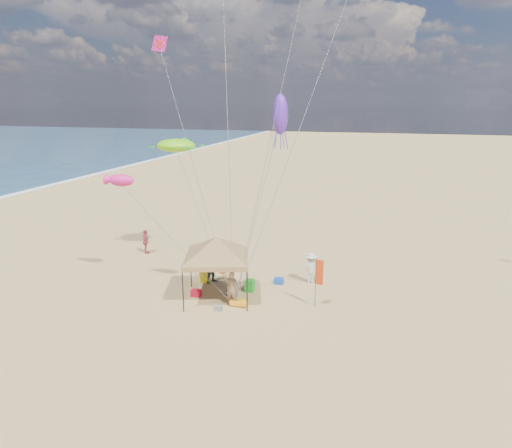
# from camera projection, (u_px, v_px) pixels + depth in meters

# --- Properties ---
(ground) EXTENTS (280.00, 280.00, 0.00)m
(ground) POSITION_uv_depth(u_px,v_px,m) (240.00, 312.00, 24.04)
(ground) COLOR tan
(ground) RESTS_ON ground
(canopy_tent) EXTENTS (6.42, 6.42, 4.14)m
(canopy_tent) POSITION_uv_depth(u_px,v_px,m) (216.00, 239.00, 24.83)
(canopy_tent) COLOR black
(canopy_tent) RESTS_ON ground
(feather_flag) EXTENTS (0.42, 0.08, 2.74)m
(feather_flag) POSITION_uv_depth(u_px,v_px,m) (319.00, 275.00, 24.12)
(feather_flag) COLOR black
(feather_flag) RESTS_ON ground
(cooler_red) EXTENTS (0.54, 0.38, 0.38)m
(cooler_red) POSITION_uv_depth(u_px,v_px,m) (196.00, 293.00, 25.95)
(cooler_red) COLOR red
(cooler_red) RESTS_ON ground
(cooler_blue) EXTENTS (0.54, 0.38, 0.38)m
(cooler_blue) POSITION_uv_depth(u_px,v_px,m) (279.00, 281.00, 27.68)
(cooler_blue) COLOR #1649B4
(cooler_blue) RESTS_ON ground
(bag_navy) EXTENTS (0.69, 0.54, 0.36)m
(bag_navy) POSITION_uv_depth(u_px,v_px,m) (231.00, 293.00, 26.03)
(bag_navy) COLOR #0E183D
(bag_navy) RESTS_ON ground
(bag_orange) EXTENTS (0.54, 0.69, 0.36)m
(bag_orange) POSITION_uv_depth(u_px,v_px,m) (224.00, 270.00, 29.52)
(bag_orange) COLOR #D1690B
(bag_orange) RESTS_ON ground
(chair_green) EXTENTS (0.50, 0.50, 0.70)m
(chair_green) POSITION_uv_depth(u_px,v_px,m) (250.00, 286.00, 26.57)
(chair_green) COLOR #1A9321
(chair_green) RESTS_ON ground
(chair_yellow) EXTENTS (0.50, 0.50, 0.70)m
(chair_yellow) POSITION_uv_depth(u_px,v_px,m) (205.00, 276.00, 28.00)
(chair_yellow) COLOR yellow
(chair_yellow) RESTS_ON ground
(crate_grey) EXTENTS (0.34, 0.30, 0.28)m
(crate_grey) POSITION_uv_depth(u_px,v_px,m) (219.00, 308.00, 24.19)
(crate_grey) COLOR slate
(crate_grey) RESTS_ON ground
(beach_cart) EXTENTS (0.90, 0.50, 0.24)m
(beach_cart) POSITION_uv_depth(u_px,v_px,m) (239.00, 302.00, 24.72)
(beach_cart) COLOR orange
(beach_cart) RESTS_ON ground
(person_near_a) EXTENTS (0.71, 0.47, 1.92)m
(person_near_a) POSITION_uv_depth(u_px,v_px,m) (232.00, 288.00, 24.73)
(person_near_a) COLOR tan
(person_near_a) RESTS_ON ground
(person_near_b) EXTENTS (1.12, 1.17, 1.90)m
(person_near_b) POSITION_uv_depth(u_px,v_px,m) (213.00, 268.00, 27.73)
(person_near_b) COLOR #36414A
(person_near_b) RESTS_ON ground
(person_near_c) EXTENTS (1.38, 1.06, 1.89)m
(person_near_c) POSITION_uv_depth(u_px,v_px,m) (311.00, 268.00, 27.69)
(person_near_c) COLOR beige
(person_near_c) RESTS_ON ground
(person_far_a) EXTENTS (0.79, 1.12, 1.77)m
(person_far_a) POSITION_uv_depth(u_px,v_px,m) (146.00, 242.00, 33.05)
(person_far_a) COLOR #B5454D
(person_far_a) RESTS_ON ground
(turtle_kite) EXTENTS (2.70, 2.21, 0.87)m
(turtle_kite) POSITION_uv_depth(u_px,v_px,m) (176.00, 146.00, 29.80)
(turtle_kite) COLOR #68CD0E
(turtle_kite) RESTS_ON ground
(fish_kite) EXTENTS (1.74, 1.35, 0.69)m
(fish_kite) POSITION_uv_depth(u_px,v_px,m) (121.00, 180.00, 25.91)
(fish_kite) COLOR #ED1E86
(fish_kite) RESTS_ON ground
(squid_kite) EXTENTS (1.09, 1.09, 2.22)m
(squid_kite) POSITION_uv_depth(u_px,v_px,m) (280.00, 114.00, 25.24)
(squid_kite) COLOR #5524AF
(squid_kite) RESTS_ON ground
(stunt_kite_pink) EXTENTS (1.04, 1.29, 1.09)m
(stunt_kite_pink) POSITION_uv_depth(u_px,v_px,m) (160.00, 44.00, 35.43)
(stunt_kite_pink) COLOR #EF21AD
(stunt_kite_pink) RESTS_ON ground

